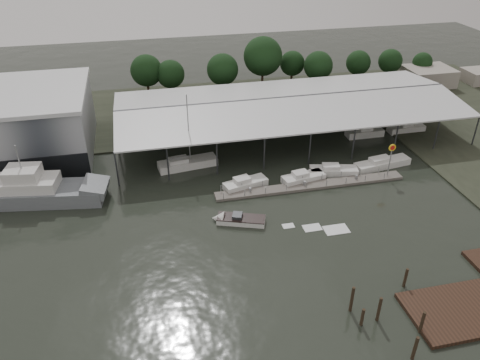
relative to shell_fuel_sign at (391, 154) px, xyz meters
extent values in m
plane|color=black|center=(-27.00, -9.99, -3.93)|extent=(200.00, 200.00, 0.00)
cube|color=#323628|center=(-27.00, 32.01, -3.83)|extent=(140.00, 30.00, 0.30)
cube|color=#90949A|center=(-55.00, 20.01, 1.07)|extent=(24.00, 20.00, 10.00)
cube|color=black|center=(-55.00, 9.96, -1.93)|extent=(24.00, 0.30, 4.00)
cube|color=silver|center=(-55.00, 20.01, 6.27)|extent=(24.50, 20.50, 0.60)
cube|color=#2E3033|center=(-10.00, 18.01, 2.84)|extent=(58.00, 0.40, 0.30)
cylinder|color=#2E3033|center=(-39.00, 6.51, -1.18)|extent=(0.24, 0.24, 5.50)
cylinder|color=#2E3033|center=(19.00, 6.51, -1.18)|extent=(0.24, 0.24, 5.50)
cylinder|color=#2E3033|center=(-39.00, 29.51, -1.18)|extent=(0.24, 0.24, 5.50)
cylinder|color=#2E3033|center=(19.00, 29.51, -1.18)|extent=(0.24, 0.24, 5.50)
cube|color=#615C55|center=(-12.00, 0.01, -3.73)|extent=(28.00, 2.00, 0.40)
cylinder|color=gray|center=(-25.00, -0.89, -3.13)|extent=(0.10, 0.10, 1.20)
cylinder|color=gray|center=(1.00, 0.91, -3.13)|extent=(0.10, 0.10, 1.20)
cube|color=gray|center=(-13.00, 0.01, -3.23)|extent=(0.30, 0.30, 0.70)
cylinder|color=gray|center=(0.00, 0.01, -1.43)|extent=(0.16, 0.16, 5.00)
cylinder|color=yellow|center=(0.00, 0.01, 1.07)|extent=(1.10, 0.12, 1.10)
cylinder|color=red|center=(0.00, -0.06, 1.07)|extent=(0.70, 0.05, 0.70)
cube|color=#341F15|center=(-5.00, -25.99, -3.73)|extent=(12.00, 7.00, 0.50)
cube|color=gray|center=(28.00, 35.01, -1.93)|extent=(10.00, 8.00, 4.00)
cube|color=slate|center=(-49.90, 4.80, -3.03)|extent=(18.68, 7.63, 2.40)
cube|color=slate|center=(-42.02, 3.59, -2.03)|extent=(4.12, 5.22, 1.85)
cube|color=silver|center=(-50.98, 4.96, -1.24)|extent=(9.05, 5.35, 1.80)
cube|color=silver|center=(-50.98, 4.96, 0.47)|extent=(4.83, 4.14, 1.61)
cylinder|color=gray|center=(-50.98, 4.96, 2.87)|extent=(0.18, 0.18, 3.50)
cube|color=white|center=(-28.56, 9.77, -3.43)|extent=(9.31, 3.79, 1.40)
cube|color=silver|center=(-30.00, 9.57, -2.53)|extent=(3.11, 2.17, 0.80)
cylinder|color=gray|center=(-28.12, 9.83, 2.39)|extent=(0.16, 0.16, 10.89)
cylinder|color=gray|center=(-29.73, 9.61, -2.03)|extent=(3.48, 0.59, 0.12)
cube|color=white|center=(-23.73, -6.29, -3.58)|extent=(6.43, 3.96, 0.90)
cone|color=white|center=(-26.55, -5.27, -3.58)|extent=(2.18, 2.42, 2.00)
cube|color=black|center=(-23.73, -6.29, -3.18)|extent=(6.45, 4.02, 0.12)
cube|color=#2E3033|center=(-24.19, -6.12, -2.93)|extent=(1.60, 1.72, 0.50)
cube|color=silver|center=(-18.04, -8.34, -3.91)|extent=(2.30, 1.50, 0.04)
cube|color=silver|center=(-15.22, -9.36, -3.91)|extent=(3.10, 2.00, 0.04)
cube|color=silver|center=(-12.40, -10.38, -3.91)|extent=(3.90, 2.50, 0.04)
cube|color=white|center=(-21.22, 1.96, -3.43)|extent=(6.73, 3.73, 1.10)
cube|color=silver|center=(-21.72, 1.96, -2.63)|extent=(2.56, 2.12, 0.70)
cube|color=white|center=(-12.56, 1.71, -3.43)|extent=(6.65, 3.27, 1.10)
cube|color=silver|center=(-13.06, 1.71, -2.63)|extent=(2.47, 1.97, 0.70)
cube|color=white|center=(-7.40, 2.75, -3.43)|extent=(7.37, 3.67, 1.10)
cube|color=silver|center=(-7.90, 2.75, -2.63)|extent=(2.76, 2.10, 0.70)
cube|color=white|center=(0.82, 3.20, -3.43)|extent=(9.39, 3.56, 1.10)
cube|color=silver|center=(0.32, 3.20, -2.63)|extent=(3.41, 2.07, 0.70)
cylinder|color=#322719|center=(-14.26, -25.08, -2.74)|extent=(0.32, 0.32, 3.57)
cylinder|color=#322719|center=(-10.96, -27.33, -2.91)|extent=(0.32, 0.32, 3.24)
cylinder|color=#322719|center=(-16.05, -25.28, -3.18)|extent=(0.32, 0.32, 2.69)
cylinder|color=#322719|center=(-16.32, -23.33, -2.65)|extent=(0.32, 0.32, 3.75)
cylinder|color=#322719|center=(-9.27, -21.36, -3.02)|extent=(0.32, 0.32, 3.02)
cylinder|color=#322719|center=(-13.26, -29.94, -2.83)|extent=(0.32, 0.32, 3.40)
cylinder|color=black|center=(-32.80, 39.40, -1.67)|extent=(0.50, 0.50, 4.52)
sphere|color=black|center=(-32.80, 39.40, 2.40)|extent=(6.32, 6.32, 6.32)
cylinder|color=black|center=(-28.15, 38.25, -1.92)|extent=(0.50, 0.50, 4.02)
sphere|color=black|center=(-28.15, 38.25, 1.70)|extent=(5.62, 5.62, 5.62)
cylinder|color=black|center=(-17.82, 36.71, -1.67)|extent=(0.50, 0.50, 4.52)
sphere|color=black|center=(-17.82, 36.71, 2.40)|extent=(6.33, 6.33, 6.33)
cylinder|color=black|center=(-9.02, 38.43, -1.08)|extent=(0.50, 0.50, 5.70)
sphere|color=black|center=(-9.02, 38.43, 4.05)|extent=(7.98, 7.98, 7.98)
cylinder|color=black|center=(-1.75, 40.74, -2.03)|extent=(0.50, 0.50, 3.79)
sphere|color=black|center=(-1.75, 40.74, 1.38)|extent=(5.31, 5.31, 5.31)
cylinder|color=black|center=(2.23, 35.80, -1.79)|extent=(0.50, 0.50, 4.28)
sphere|color=black|center=(2.23, 35.80, 2.07)|extent=(5.99, 5.99, 5.99)
cylinder|color=black|center=(12.43, 38.22, -2.05)|extent=(0.50, 0.50, 3.75)
sphere|color=black|center=(12.43, 38.22, 1.33)|extent=(5.25, 5.25, 5.25)
cylinder|color=black|center=(19.97, 38.09, -2.08)|extent=(0.50, 0.50, 3.69)
sphere|color=black|center=(19.97, 38.09, 1.25)|extent=(5.17, 5.17, 5.17)
cylinder|color=black|center=(27.99, 38.14, -2.37)|extent=(0.50, 0.50, 3.11)
sphere|color=black|center=(27.99, 38.14, 0.42)|extent=(4.35, 4.35, 4.35)
camera|label=1|loc=(-34.52, -53.71, 31.62)|focal=35.00mm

